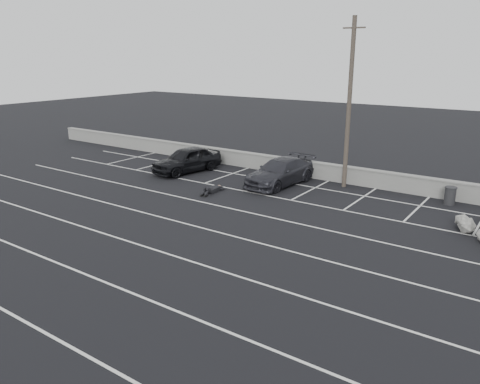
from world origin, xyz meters
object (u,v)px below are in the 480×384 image
Objects in this scene: car_right at (280,172)px; utility_pole at (349,104)px; car_left at (187,160)px; trash_bin at (450,196)px; person at (215,187)px.

utility_pole is at bearing 32.82° from car_right.
car_left is at bearing -168.03° from car_right.
car_left is 6.72m from car_right.
trash_bin is (9.28, 1.69, -0.29)m from car_right.
utility_pole is (3.38, 1.78, 4.08)m from car_right.
car_left is 0.51× the size of utility_pole.
car_right is 5.59m from utility_pole.
car_right is at bearing -152.26° from utility_pole.
car_left is 5.11m from person.
utility_pole is 3.77× the size of person.
car_left is 11.13m from utility_pole.
car_left reaches higher than trash_bin.
utility_pole reaches higher than car_left.
car_right is 2.09× the size of person.
car_left is at bearing -165.58° from utility_pole.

